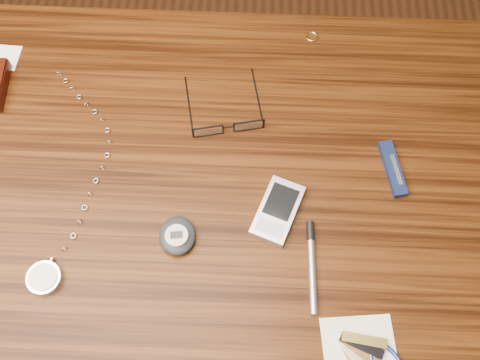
{
  "coord_description": "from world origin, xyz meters",
  "views": [
    {
      "loc": [
        0.06,
        -0.34,
        1.5
      ],
      "look_at": [
        0.04,
        0.01,
        0.76
      ],
      "focal_mm": 40.0,
      "sensor_mm": 36.0,
      "label": 1
    }
  ],
  "objects": [
    {
      "name": "ground",
      "position": [
        0.0,
        0.0,
        0.0
      ],
      "size": [
        3.8,
        3.8,
        0.0
      ],
      "primitive_type": "plane",
      "color": "#472814",
      "rests_on": "ground"
    },
    {
      "name": "desk",
      "position": [
        0.0,
        0.0,
        0.65
      ],
      "size": [
        1.0,
        0.7,
        0.75
      ],
      "color": "#361B08",
      "rests_on": "ground"
    },
    {
      "name": "eyeglasses",
      "position": [
        0.02,
        0.11,
        0.76
      ],
      "size": [
        0.14,
        0.14,
        0.03
      ],
      "color": "black",
      "rests_on": "desk"
    },
    {
      "name": "gold_ring",
      "position": [
        0.16,
        0.3,
        0.75
      ],
      "size": [
        0.03,
        0.03,
        0.0
      ],
      "primitive_type": "torus",
      "rotation": [
        0.0,
        0.0,
        0.41
      ],
      "color": "tan",
      "rests_on": "desk"
    },
    {
      "name": "pocket_watch",
      "position": [
        -0.22,
        -0.14,
        0.76
      ],
      "size": [
        0.12,
        0.38,
        0.02
      ],
      "color": "#BABBBF",
      "rests_on": "desk"
    },
    {
      "name": "pda_phone",
      "position": [
        0.1,
        -0.04,
        0.76
      ],
      "size": [
        0.08,
        0.11,
        0.02
      ],
      "color": "silver",
      "rests_on": "desk"
    },
    {
      "name": "pedometer",
      "position": [
        -0.04,
        -0.08,
        0.76
      ],
      "size": [
        0.06,
        0.07,
        0.03
      ],
      "color": "black",
      "rests_on": "desk"
    },
    {
      "name": "pocket_knife",
      "position": [
        0.28,
        0.04,
        0.76
      ],
      "size": [
        0.04,
        0.1,
        0.01
      ],
      "color": "#101D3C",
      "rests_on": "desk"
    },
    {
      "name": "silver_pen",
      "position": [
        0.15,
        -0.11,
        0.76
      ],
      "size": [
        0.01,
        0.14,
        0.01
      ],
      "color": "#ABABAF",
      "rests_on": "desk"
    }
  ]
}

